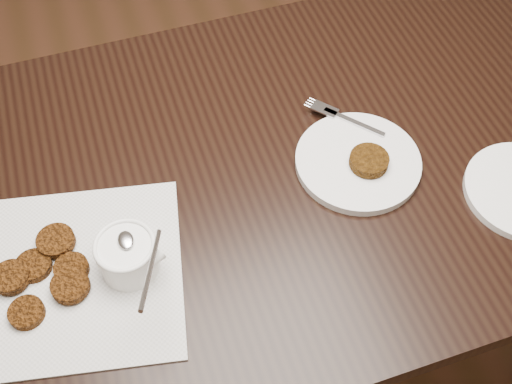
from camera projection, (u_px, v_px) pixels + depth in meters
floor at (270, 356)px, 1.68m from camera, size 4.00×4.00×0.00m
table at (290, 262)px, 1.42m from camera, size 1.28×0.82×0.75m
napkin at (79, 275)px, 0.98m from camera, size 0.37×0.37×0.00m
sauce_ramekin at (124, 244)px, 0.93m from camera, size 0.16×0.16×0.13m
patty_cluster at (43, 273)px, 0.97m from camera, size 0.21×0.21×0.02m
plate_with_patty at (358, 159)px, 1.09m from camera, size 0.31×0.31×0.03m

